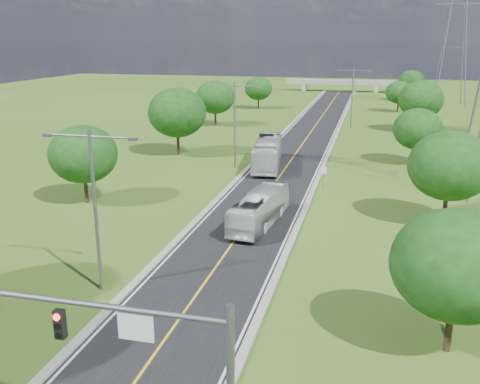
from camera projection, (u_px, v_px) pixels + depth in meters
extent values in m
plane|color=#325518|center=(302.00, 146.00, 76.50)|extent=(260.00, 260.00, 0.00)
cube|color=black|center=(307.00, 138.00, 82.08)|extent=(8.00, 150.00, 0.06)
cube|color=gray|center=(279.00, 136.00, 83.04)|extent=(0.50, 150.00, 0.22)
cube|color=gray|center=(335.00, 139.00, 81.07)|extent=(0.50, 150.00, 0.22)
cylinder|color=slate|center=(106.00, 307.00, 17.47)|extent=(8.40, 0.20, 0.20)
cube|color=black|center=(60.00, 324.00, 18.14)|extent=(0.35, 0.28, 1.05)
cylinder|color=#FF140C|center=(56.00, 317.00, 17.89)|extent=(0.24, 0.06, 0.24)
cube|color=white|center=(136.00, 327.00, 17.40)|extent=(1.25, 0.06, 1.00)
cylinder|color=slate|center=(324.00, 178.00, 54.47)|extent=(0.08, 0.08, 2.40)
cube|color=white|center=(324.00, 170.00, 54.21)|extent=(0.55, 0.04, 0.70)
cube|color=gray|center=(304.00, 87.00, 153.04)|extent=(1.20, 3.00, 2.00)
cube|color=gray|center=(376.00, 89.00, 148.40)|extent=(1.20, 3.00, 2.00)
cube|color=gray|center=(340.00, 82.00, 150.27)|extent=(30.00, 3.00, 1.20)
cylinder|color=slate|center=(96.00, 213.00, 31.79)|extent=(0.22, 0.22, 10.00)
cylinder|color=slate|center=(68.00, 135.00, 30.82)|extent=(2.80, 0.12, 0.12)
cylinder|color=slate|center=(112.00, 137.00, 30.17)|extent=(2.80, 0.12, 0.12)
cube|color=slate|center=(48.00, 135.00, 31.13)|extent=(0.50, 0.25, 0.18)
cube|color=slate|center=(133.00, 139.00, 29.88)|extent=(0.50, 0.25, 0.18)
cylinder|color=slate|center=(235.00, 126.00, 62.52)|extent=(0.22, 0.22, 10.00)
cylinder|color=slate|center=(223.00, 86.00, 61.55)|extent=(2.80, 0.12, 0.12)
cylinder|color=slate|center=(246.00, 86.00, 60.90)|extent=(2.80, 0.12, 0.12)
cube|color=slate|center=(212.00, 86.00, 61.87)|extent=(0.50, 0.25, 0.18)
cube|color=slate|center=(258.00, 87.00, 60.61)|extent=(0.50, 0.25, 0.18)
cylinder|color=slate|center=(352.00, 98.00, 90.46)|extent=(0.22, 0.22, 10.00)
cylinder|color=slate|center=(345.00, 70.00, 89.50)|extent=(2.80, 0.12, 0.12)
cylinder|color=slate|center=(362.00, 70.00, 88.85)|extent=(2.80, 0.12, 0.12)
cube|color=slate|center=(337.00, 70.00, 89.81)|extent=(0.50, 0.25, 0.18)
cube|color=slate|center=(370.00, 71.00, 88.56)|extent=(0.50, 0.25, 0.18)
cube|color=slate|center=(459.00, 4.00, 115.55)|extent=(9.00, 0.25, 0.25)
cylinder|color=black|center=(86.00, 189.00, 50.03)|extent=(0.36, 0.36, 2.70)
ellipsoid|color=#17380F|center=(83.00, 154.00, 49.10)|extent=(6.30, 6.30, 5.36)
cylinder|color=black|center=(178.00, 143.00, 70.21)|extent=(0.36, 0.36, 3.24)
ellipsoid|color=#17380F|center=(177.00, 113.00, 69.10)|extent=(7.56, 7.56, 6.43)
cylinder|color=black|center=(215.00, 118.00, 93.08)|extent=(0.36, 0.36, 2.88)
ellipsoid|color=#17380F|center=(215.00, 97.00, 92.09)|extent=(6.72, 6.72, 5.71)
cylinder|color=black|center=(258.00, 103.00, 114.90)|extent=(0.36, 0.36, 2.52)
ellipsoid|color=#17380F|center=(258.00, 88.00, 114.03)|extent=(5.88, 5.88, 5.00)
cylinder|color=black|center=(449.00, 327.00, 26.31)|extent=(0.36, 0.36, 2.70)
ellipsoid|color=#17380F|center=(457.00, 265.00, 25.38)|extent=(6.30, 6.30, 5.36)
cylinder|color=black|center=(445.00, 207.00, 44.44)|extent=(0.36, 0.36, 2.88)
ellipsoid|color=#17380F|center=(450.00, 166.00, 43.45)|extent=(6.72, 6.72, 5.71)
cylinder|color=black|center=(415.00, 154.00, 65.21)|extent=(0.36, 0.36, 2.52)
ellipsoid|color=#17380F|center=(418.00, 129.00, 64.35)|extent=(5.88, 5.88, 5.00)
cylinder|color=black|center=(419.00, 123.00, 87.02)|extent=(0.36, 0.36, 3.06)
ellipsoid|color=#17380F|center=(421.00, 100.00, 85.97)|extent=(7.14, 7.14, 6.07)
cylinder|color=black|center=(398.00, 106.00, 110.05)|extent=(0.36, 0.36, 2.34)
ellipsoid|color=#17380F|center=(399.00, 92.00, 109.25)|extent=(5.46, 5.46, 4.64)
cylinder|color=black|center=(410.00, 96.00, 127.82)|extent=(0.36, 0.36, 2.70)
ellipsoid|color=#17380F|center=(411.00, 82.00, 126.89)|extent=(6.30, 6.30, 5.36)
imported|color=silver|center=(260.00, 209.00, 43.95)|extent=(3.41, 10.11, 2.76)
imported|color=silver|center=(267.00, 153.00, 63.49)|extent=(4.46, 12.52, 3.41)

